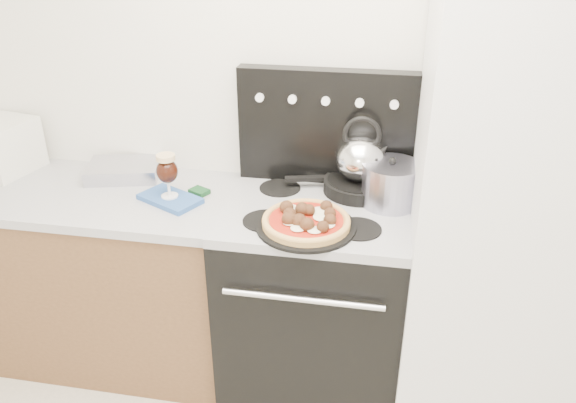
% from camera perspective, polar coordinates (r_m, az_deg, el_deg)
% --- Properties ---
extents(room_shell, '(3.52, 3.01, 2.52)m').
position_cam_1_polar(room_shell, '(1.39, -4.88, -4.98)').
color(room_shell, beige).
rests_on(room_shell, ground).
extents(base_cabinet, '(1.45, 0.60, 0.86)m').
position_cam_1_polar(base_cabinet, '(2.90, -19.64, -7.14)').
color(base_cabinet, brown).
rests_on(base_cabinet, ground).
extents(countertop, '(1.48, 0.63, 0.04)m').
position_cam_1_polar(countertop, '(2.69, -21.12, 0.85)').
color(countertop, '#B1B1B6').
rests_on(countertop, base_cabinet).
extents(stove_body, '(0.76, 0.65, 0.88)m').
position_cam_1_polar(stove_body, '(2.55, 2.64, -10.18)').
color(stove_body, black).
rests_on(stove_body, ground).
extents(cooktop, '(0.76, 0.65, 0.04)m').
position_cam_1_polar(cooktop, '(2.30, 2.88, -1.06)').
color(cooktop, '#ADADB2').
rests_on(cooktop, stove_body).
extents(backguard, '(0.76, 0.08, 0.50)m').
position_cam_1_polar(backguard, '(2.45, 3.88, 7.55)').
color(backguard, black).
rests_on(backguard, cooktop).
extents(fridge, '(0.64, 0.68, 1.90)m').
position_cam_1_polar(fridge, '(2.29, 20.45, -1.64)').
color(fridge, silver).
rests_on(fridge, ground).
extents(foil_sheet, '(0.37, 0.31, 0.06)m').
position_cam_1_polar(foil_sheet, '(2.71, -16.33, 3.11)').
color(foil_sheet, silver).
rests_on(foil_sheet, countertop).
extents(oven_mitt, '(0.30, 0.25, 0.02)m').
position_cam_1_polar(oven_mitt, '(2.43, -11.89, 0.27)').
color(oven_mitt, '#2E59A3').
rests_on(oven_mitt, countertop).
extents(beer_glass, '(0.11, 0.11, 0.19)m').
position_cam_1_polar(beer_glass, '(2.39, -12.14, 2.59)').
color(beer_glass, black).
rests_on(beer_glass, oven_mitt).
extents(pizza_pan, '(0.41, 0.41, 0.01)m').
position_cam_1_polar(pizza_pan, '(2.15, 1.85, -2.53)').
color(pizza_pan, black).
rests_on(pizza_pan, cooktop).
extents(pizza, '(0.42, 0.42, 0.05)m').
position_cam_1_polar(pizza, '(2.13, 1.86, -1.83)').
color(pizza, tan).
rests_on(pizza, pizza_pan).
extents(skillet, '(0.37, 0.37, 0.05)m').
position_cam_1_polar(skillet, '(2.43, 7.20, 1.60)').
color(skillet, black).
rests_on(skillet, cooktop).
extents(tea_kettle, '(0.25, 0.25, 0.24)m').
position_cam_1_polar(tea_kettle, '(2.37, 7.40, 4.78)').
color(tea_kettle, silver).
rests_on(tea_kettle, skillet).
extents(stock_pot, '(0.25, 0.25, 0.17)m').
position_cam_1_polar(stock_pot, '(2.32, 10.37, 1.65)').
color(stock_pot, '#A1A0B4').
rests_on(stock_pot, cooktop).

